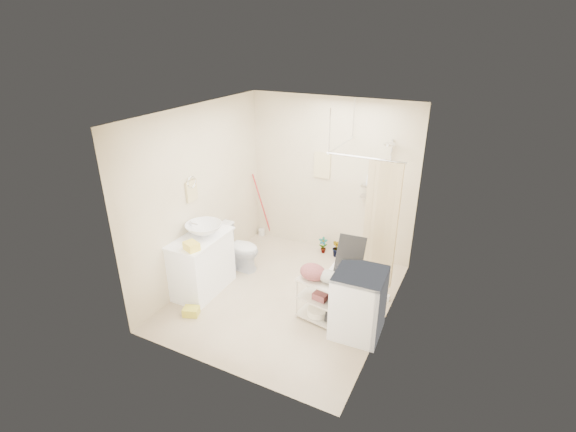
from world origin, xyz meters
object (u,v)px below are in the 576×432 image
object	(u,v)px
toilet	(238,248)
washing_machine	(359,303)
laundry_rack	(318,296)
vanity	(202,264)

from	to	relation	value
toilet	washing_machine	size ratio (longest dim) A/B	0.82
washing_machine	laundry_rack	bearing A→B (deg)	175.52
toilet	washing_machine	xyz separation A→B (m)	(2.18, -0.66, 0.08)
washing_machine	vanity	bearing A→B (deg)	179.47
toilet	laundry_rack	size ratio (longest dim) A/B	0.99
vanity	laundry_rack	xyz separation A→B (m)	(1.76, 0.12, -0.07)
toilet	laundry_rack	world-z (taller)	laundry_rack
vanity	laundry_rack	size ratio (longest dim) A/B	1.37
washing_machine	laundry_rack	distance (m)	0.55
toilet	vanity	bearing A→B (deg)	172.42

